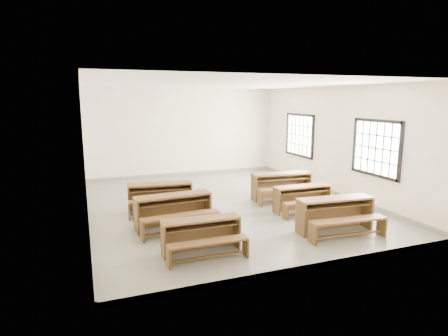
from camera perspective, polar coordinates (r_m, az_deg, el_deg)
name	(u,v)px	position (r m, az deg, el deg)	size (l,w,h in m)	color
room	(227,125)	(9.94, 0.49, 6.52)	(8.50, 8.50, 3.20)	slate
desk_set_0	(202,233)	(7.04, -3.39, -9.91)	(1.47, 0.78, 0.66)	brown
desk_set_1	(174,209)	(8.37, -7.62, -6.21)	(1.75, 1.00, 0.76)	brown
desk_set_2	(160,195)	(9.66, -9.68, -4.11)	(1.69, 1.00, 0.72)	brown
desk_set_3	(336,212)	(8.42, 16.71, -6.51)	(1.73, 0.99, 0.75)	brown
desk_set_4	(303,197)	(9.71, 11.96, -4.31)	(1.50, 0.80, 0.67)	brown
desk_set_5	(282,184)	(10.74, 8.85, -2.46)	(1.78, 1.05, 0.77)	brown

